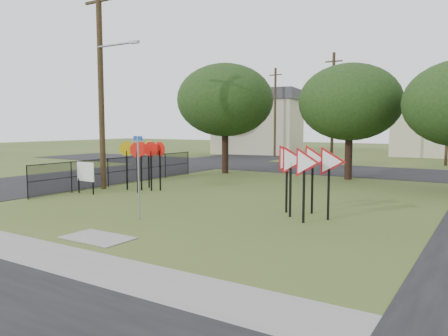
# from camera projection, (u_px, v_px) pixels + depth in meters

# --- Properties ---
(ground) EXTENTS (140.00, 140.00, 0.00)m
(ground) POSITION_uv_depth(u_px,v_px,m) (154.00, 222.00, 14.38)
(ground) COLOR #3D501E
(sidewalk) EXTENTS (30.00, 1.60, 0.02)m
(sidewalk) POSITION_uv_depth(u_px,v_px,m) (41.00, 254.00, 10.84)
(sidewalk) COLOR gray
(sidewalk) RESTS_ON ground
(street_left) EXTENTS (8.00, 50.00, 0.02)m
(street_left) POSITION_uv_depth(u_px,v_px,m) (117.00, 173.00, 29.16)
(street_left) COLOR black
(street_left) RESTS_ON ground
(street_far) EXTENTS (60.00, 8.00, 0.02)m
(street_far) POSITION_uv_depth(u_px,v_px,m) (340.00, 170.00, 31.22)
(street_far) COLOR black
(street_far) RESTS_ON ground
(curb_pad) EXTENTS (2.00, 1.20, 0.02)m
(curb_pad) POSITION_uv_depth(u_px,v_px,m) (97.00, 238.00, 12.35)
(curb_pad) COLOR gray
(curb_pad) RESTS_ON ground
(street_name_sign) EXTENTS (0.56, 0.20, 2.83)m
(street_name_sign) POSITION_uv_depth(u_px,v_px,m) (138.00, 172.00, 14.62)
(street_name_sign) COLOR gray
(street_name_sign) RESTS_ON ground
(stop_sign_cluster) EXTENTS (2.21, 1.92, 2.42)m
(stop_sign_cluster) POSITION_uv_depth(u_px,v_px,m) (144.00, 154.00, 21.37)
(stop_sign_cluster) COLOR black
(stop_sign_cluster) RESTS_ON ground
(yield_sign_cluster) EXTENTS (2.82, 1.74, 2.55)m
(yield_sign_cluster) POSITION_uv_depth(u_px,v_px,m) (304.00, 164.00, 15.05)
(yield_sign_cluster) COLOR black
(yield_sign_cluster) RESTS_ON ground
(info_board) EXTENTS (1.19, 0.10, 1.48)m
(info_board) POSITION_uv_depth(u_px,v_px,m) (86.00, 173.00, 20.34)
(info_board) COLOR black
(info_board) RESTS_ON ground
(utility_pole_main) EXTENTS (3.55, 0.33, 10.00)m
(utility_pole_main) POSITION_uv_depth(u_px,v_px,m) (102.00, 84.00, 21.50)
(utility_pole_main) COLOR #3E2F1D
(utility_pole_main) RESTS_ON ground
(far_pole_a) EXTENTS (1.40, 0.24, 9.00)m
(far_pole_a) POSITION_uv_depth(u_px,v_px,m) (333.00, 108.00, 35.21)
(far_pole_a) COLOR #3E2F1D
(far_pole_a) RESTS_ON ground
(far_pole_b) EXTENTS (1.40, 0.24, 8.50)m
(far_pole_b) POSITION_uv_depth(u_px,v_px,m) (448.00, 111.00, 34.35)
(far_pole_b) COLOR #3E2F1D
(far_pole_b) RESTS_ON ground
(far_pole_c) EXTENTS (1.40, 0.24, 9.00)m
(far_pole_c) POSITION_uv_depth(u_px,v_px,m) (275.00, 112.00, 44.50)
(far_pole_c) COLOR #3E2F1D
(far_pole_c) RESTS_ON ground
(fence_run) EXTENTS (0.05, 11.55, 1.50)m
(fence_run) POSITION_uv_depth(u_px,v_px,m) (124.00, 170.00, 23.60)
(fence_run) COLOR black
(fence_run) RESTS_ON ground
(house_left) EXTENTS (10.58, 8.88, 7.20)m
(house_left) POSITION_uv_depth(u_px,v_px,m) (258.00, 122.00, 50.08)
(house_left) COLOR beige
(house_left) RESTS_ON ground
(house_mid) EXTENTS (8.40, 8.40, 6.20)m
(house_mid) POSITION_uv_depth(u_px,v_px,m) (438.00, 126.00, 45.64)
(house_mid) COLOR beige
(house_mid) RESTS_ON ground
(tree_near_left) EXTENTS (6.40, 6.40, 7.27)m
(tree_near_left) POSITION_uv_depth(u_px,v_px,m) (225.00, 100.00, 28.88)
(tree_near_left) COLOR black
(tree_near_left) RESTS_ON ground
(tree_near_mid) EXTENTS (6.00, 6.00, 6.80)m
(tree_near_mid) POSITION_uv_depth(u_px,v_px,m) (350.00, 102.00, 25.51)
(tree_near_mid) COLOR black
(tree_near_mid) RESTS_ON ground
(tree_far_left) EXTENTS (6.80, 6.80, 7.73)m
(tree_far_left) POSITION_uv_depth(u_px,v_px,m) (225.00, 107.00, 47.63)
(tree_far_left) COLOR black
(tree_far_left) RESTS_ON ground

